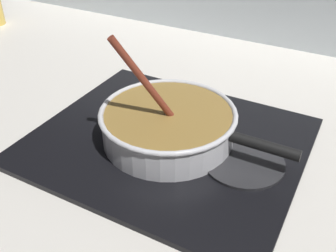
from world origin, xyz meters
TOP-DOWN VIEW (x-y plane):
  - ground at (0.00, 0.00)m, footprint 2.40×1.60m
  - hob_plate at (0.02, 0.13)m, footprint 0.56×0.48m
  - burner_ring at (0.02, 0.13)m, footprint 0.19×0.19m
  - spare_burner at (0.19, 0.13)m, footprint 0.16×0.16m
  - cooking_pan at (0.02, 0.13)m, footprint 0.42×0.29m

SIDE VIEW (x-z plane):
  - ground at x=0.00m, z-range -0.04..0.00m
  - hob_plate at x=0.02m, z-range 0.00..0.01m
  - spare_burner at x=0.19m, z-range 0.01..0.02m
  - burner_ring at x=0.02m, z-range 0.01..0.02m
  - cooking_pan at x=0.02m, z-range -0.07..0.17m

